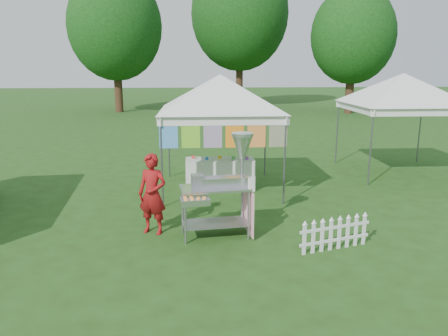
{
  "coord_description": "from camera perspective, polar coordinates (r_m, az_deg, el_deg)",
  "views": [
    {
      "loc": [
        -0.66,
        -7.71,
        3.2
      ],
      "look_at": [
        -0.05,
        1.23,
        1.1
      ],
      "focal_mm": 35.0,
      "sensor_mm": 36.0,
      "label": 1
    }
  ],
  "objects": [
    {
      "name": "tree_right",
      "position": [
        31.63,
        16.51,
        16.25
      ],
      "size": [
        5.6,
        5.6,
        8.42
      ],
      "color": "#392814",
      "rests_on": "ground"
    },
    {
      "name": "tree_mid",
      "position": [
        36.12,
        2.09,
        19.43
      ],
      "size": [
        7.6,
        7.6,
        11.52
      ],
      "color": "#392814",
      "rests_on": "ground"
    },
    {
      "name": "ground",
      "position": [
        8.38,
        0.93,
        -9.28
      ],
      "size": [
        120.0,
        120.0,
        0.0
      ],
      "primitive_type": "plane",
      "color": "#234413",
      "rests_on": "ground"
    },
    {
      "name": "canopy_main",
      "position": [
        11.23,
        -0.53,
        12.09
      ],
      "size": [
        4.24,
        4.24,
        3.45
      ],
      "color": "#59595E",
      "rests_on": "ground"
    },
    {
      "name": "picket_fence",
      "position": [
        8.08,
        14.3,
        -8.39
      ],
      "size": [
        1.38,
        0.46,
        0.56
      ],
      "rotation": [
        0.0,
        0.0,
        0.3
      ],
      "color": "white",
      "rests_on": "ground"
    },
    {
      "name": "canopy_right",
      "position": [
        14.13,
        22.43,
        11.36
      ],
      "size": [
        4.24,
        4.24,
        3.45
      ],
      "color": "#59595E",
      "rests_on": "ground"
    },
    {
      "name": "vendor",
      "position": [
        8.54,
        -9.33,
        -3.39
      ],
      "size": [
        0.67,
        0.56,
        1.58
      ],
      "primitive_type": "imported",
      "rotation": [
        0.0,
        0.0,
        -0.37
      ],
      "color": "maroon",
      "rests_on": "ground"
    },
    {
      "name": "donut_cart",
      "position": [
        8.18,
        0.24,
        -1.19
      ],
      "size": [
        1.43,
        1.13,
        1.99
      ],
      "rotation": [
        0.0,
        0.0,
        0.12
      ],
      "color": "gray",
      "rests_on": "ground"
    },
    {
      "name": "tree_left",
      "position": [
        32.27,
        -14.05,
        17.49
      ],
      "size": [
        6.4,
        6.4,
        9.53
      ],
      "color": "#392814",
      "rests_on": "ground"
    },
    {
      "name": "display_table",
      "position": [
        11.59,
        -0.54,
        -0.78
      ],
      "size": [
        1.8,
        0.7,
        0.81
      ],
      "primitive_type": "cube",
      "color": "white",
      "rests_on": "ground"
    }
  ]
}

